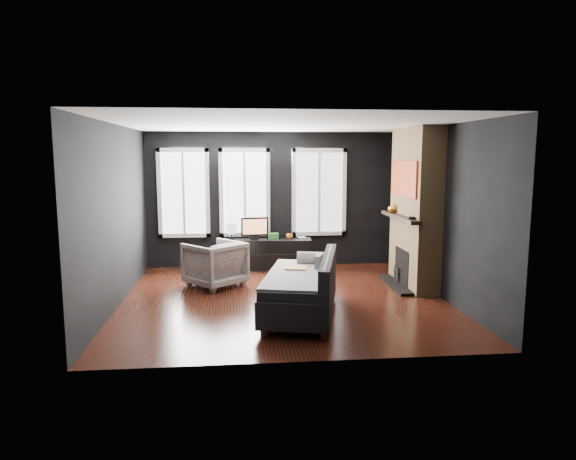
{
  "coord_description": "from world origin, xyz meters",
  "views": [
    {
      "loc": [
        -0.72,
        -7.79,
        2.23
      ],
      "look_at": [
        0.1,
        0.3,
        1.05
      ],
      "focal_mm": 32.0,
      "sensor_mm": 36.0,
      "label": 1
    }
  ],
  "objects": [
    {
      "name": "ceiling",
      "position": [
        0.0,
        0.0,
        2.7
      ],
      "size": [
        5.0,
        5.0,
        0.0
      ],
      "primitive_type": "plane",
      "color": "white",
      "rests_on": "ground"
    },
    {
      "name": "wall_back",
      "position": [
        0.0,
        2.5,
        1.35
      ],
      "size": [
        5.0,
        0.02,
        2.7
      ],
      "primitive_type": "cube",
      "color": "black",
      "rests_on": "ground"
    },
    {
      "name": "armchair",
      "position": [
        -1.1,
        0.9,
        0.43
      ],
      "size": [
        1.15,
        1.14,
        0.86
      ],
      "primitive_type": "imported",
      "rotation": [
        0.0,
        0.0,
        -2.43
      ],
      "color": "silver",
      "rests_on": "floor"
    },
    {
      "name": "storage_box",
      "position": [
        -0.0,
        2.21,
        0.66
      ],
      "size": [
        0.21,
        0.14,
        0.11
      ],
      "primitive_type": "cube",
      "rotation": [
        0.0,
        0.0,
        0.05
      ],
      "color": "#2D712E",
      "rests_on": "media_console"
    },
    {
      "name": "windows",
      "position": [
        -0.45,
        2.46,
        2.38
      ],
      "size": [
        4.0,
        0.16,
        1.76
      ],
      "primitive_type": null,
      "color": "white",
      "rests_on": "wall_back"
    },
    {
      "name": "media_console",
      "position": [
        -0.13,
        2.24,
        0.3
      ],
      "size": [
        1.79,
        0.69,
        0.6
      ],
      "primitive_type": null,
      "rotation": [
        0.0,
        0.0,
        -0.08
      ],
      "color": "black",
      "rests_on": "floor"
    },
    {
      "name": "monitor",
      "position": [
        -0.37,
        2.24,
        0.85
      ],
      "size": [
        0.56,
        0.18,
        0.49
      ],
      "primitive_type": null,
      "rotation": [
        0.0,
        0.0,
        0.11
      ],
      "color": "black",
      "rests_on": "media_console"
    },
    {
      "name": "mantel_clock",
      "position": [
        2.05,
        0.05,
        1.25
      ],
      "size": [
        0.12,
        0.12,
        0.04
      ],
      "primitive_type": "cylinder",
      "rotation": [
        0.0,
        0.0,
        0.01
      ],
      "color": "black",
      "rests_on": "fireplace"
    },
    {
      "name": "floor",
      "position": [
        0.0,
        0.0,
        0.0
      ],
      "size": [
        5.0,
        5.0,
        0.0
      ],
      "primitive_type": "plane",
      "color": "black",
      "rests_on": "ground"
    },
    {
      "name": "mantel_vase",
      "position": [
        2.05,
        1.05,
        1.32
      ],
      "size": [
        0.21,
        0.21,
        0.17
      ],
      "primitive_type": "imported",
      "rotation": [
        0.0,
        0.0,
        -0.23
      ],
      "color": "#BF863B",
      "rests_on": "fireplace"
    },
    {
      "name": "book",
      "position": [
        0.49,
        2.24,
        0.71
      ],
      "size": [
        0.16,
        0.04,
        0.21
      ],
      "primitive_type": "imported",
      "rotation": [
        0.0,
        0.0,
        0.14
      ],
      "color": "beige",
      "rests_on": "media_console"
    },
    {
      "name": "desk_fan",
      "position": [
        -0.82,
        2.27,
        0.77
      ],
      "size": [
        0.25,
        0.25,
        0.33
      ],
      "primitive_type": null,
      "rotation": [
        0.0,
        0.0,
        -0.08
      ],
      "color": "#9C9C9C",
      "rests_on": "media_console"
    },
    {
      "name": "stripe_pillow",
      "position": [
        0.47,
        -0.49,
        0.63
      ],
      "size": [
        0.18,
        0.35,
        0.34
      ],
      "primitive_type": "cube",
      "rotation": [
        0.0,
        0.0,
        -0.3
      ],
      "color": "gray",
      "rests_on": "sofa"
    },
    {
      "name": "wall_left",
      "position": [
        -2.5,
        0.0,
        1.35
      ],
      "size": [
        0.02,
        5.0,
        2.7
      ],
      "primitive_type": "cube",
      "color": "black",
      "rests_on": "ground"
    },
    {
      "name": "sofa",
      "position": [
        0.16,
        -0.85,
        0.43
      ],
      "size": [
        1.45,
        2.2,
        0.87
      ],
      "primitive_type": null,
      "rotation": [
        0.0,
        0.0,
        -0.23
      ],
      "color": "black",
      "rests_on": "floor"
    },
    {
      "name": "wall_right",
      "position": [
        2.5,
        0.0,
        1.35
      ],
      "size": [
        0.02,
        5.0,
        2.7
      ],
      "primitive_type": "cube",
      "color": "black",
      "rests_on": "ground"
    },
    {
      "name": "mug",
      "position": [
        0.32,
        2.18,
        0.67
      ],
      "size": [
        0.14,
        0.12,
        0.13
      ],
      "primitive_type": "imported",
      "rotation": [
        0.0,
        0.0,
        0.12
      ],
      "color": "orange",
      "rests_on": "media_console"
    },
    {
      "name": "fireplace",
      "position": [
        2.3,
        0.6,
        1.35
      ],
      "size": [
        0.7,
        1.62,
        2.7
      ],
      "primitive_type": null,
      "color": "#93724C",
      "rests_on": "floor"
    }
  ]
}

